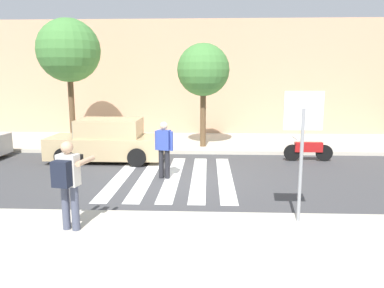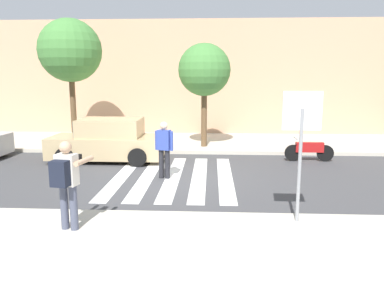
% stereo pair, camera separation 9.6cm
% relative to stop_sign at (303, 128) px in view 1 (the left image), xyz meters
% --- Properties ---
extents(ground_plane, '(120.00, 120.00, 0.00)m').
position_rel_stop_sign_xyz_m(ground_plane, '(-2.93, 3.61, -2.06)').
color(ground_plane, '#424244').
extents(sidewalk_far, '(60.00, 4.80, 0.14)m').
position_rel_stop_sign_xyz_m(sidewalk_far, '(-2.93, 9.61, -1.99)').
color(sidewalk_far, beige).
rests_on(sidewalk_far, ground).
extents(building_facade_far, '(56.00, 4.00, 5.90)m').
position_rel_stop_sign_xyz_m(building_facade_far, '(-2.93, 14.01, 0.90)').
color(building_facade_far, tan).
rests_on(building_facade_far, ground).
extents(crosswalk_stripe_0, '(0.44, 5.20, 0.01)m').
position_rel_stop_sign_xyz_m(crosswalk_stripe_0, '(-4.53, 3.81, -2.05)').
color(crosswalk_stripe_0, silver).
rests_on(crosswalk_stripe_0, ground).
extents(crosswalk_stripe_1, '(0.44, 5.20, 0.01)m').
position_rel_stop_sign_xyz_m(crosswalk_stripe_1, '(-3.73, 3.81, -2.05)').
color(crosswalk_stripe_1, silver).
rests_on(crosswalk_stripe_1, ground).
extents(crosswalk_stripe_2, '(0.44, 5.20, 0.01)m').
position_rel_stop_sign_xyz_m(crosswalk_stripe_2, '(-2.93, 3.81, -2.05)').
color(crosswalk_stripe_2, silver).
rests_on(crosswalk_stripe_2, ground).
extents(crosswalk_stripe_3, '(0.44, 5.20, 0.01)m').
position_rel_stop_sign_xyz_m(crosswalk_stripe_3, '(-2.13, 3.81, -2.05)').
color(crosswalk_stripe_3, silver).
rests_on(crosswalk_stripe_3, ground).
extents(crosswalk_stripe_4, '(0.44, 5.20, 0.01)m').
position_rel_stop_sign_xyz_m(crosswalk_stripe_4, '(-1.33, 3.81, -2.05)').
color(crosswalk_stripe_4, silver).
rests_on(crosswalk_stripe_4, ground).
extents(stop_sign, '(0.76, 0.08, 2.63)m').
position_rel_stop_sign_xyz_m(stop_sign, '(0.00, 0.00, 0.00)').
color(stop_sign, gray).
rests_on(stop_sign, sidewalk_near).
extents(photographer_with_backpack, '(0.68, 0.91, 1.72)m').
position_rel_stop_sign_xyz_m(photographer_with_backpack, '(-4.48, -0.69, -0.89)').
color(photographer_with_backpack, '#474C60').
rests_on(photographer_with_backpack, sidewalk_near).
extents(pedestrian_crossing, '(0.56, 0.33, 1.72)m').
position_rel_stop_sign_xyz_m(pedestrian_crossing, '(-3.17, 3.61, -1.08)').
color(pedestrian_crossing, '#232328').
rests_on(pedestrian_crossing, ground).
extents(parked_car_tan, '(4.10, 1.92, 1.55)m').
position_rel_stop_sign_xyz_m(parked_car_tan, '(-5.52, 5.91, -1.33)').
color(parked_car_tan, tan).
rests_on(parked_car_tan, ground).
extents(motorcycle, '(1.76, 0.60, 0.87)m').
position_rel_stop_sign_xyz_m(motorcycle, '(1.81, 6.21, -1.64)').
color(motorcycle, black).
rests_on(motorcycle, ground).
extents(street_tree_west, '(2.63, 2.63, 5.30)m').
position_rel_stop_sign_xyz_m(street_tree_west, '(-7.71, 8.45, 2.05)').
color(street_tree_west, brown).
rests_on(street_tree_west, sidewalk_far).
extents(street_tree_center, '(2.16, 2.16, 4.27)m').
position_rel_stop_sign_xyz_m(street_tree_center, '(-2.07, 8.25, 1.24)').
color(street_tree_center, brown).
rests_on(street_tree_center, sidewalk_far).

